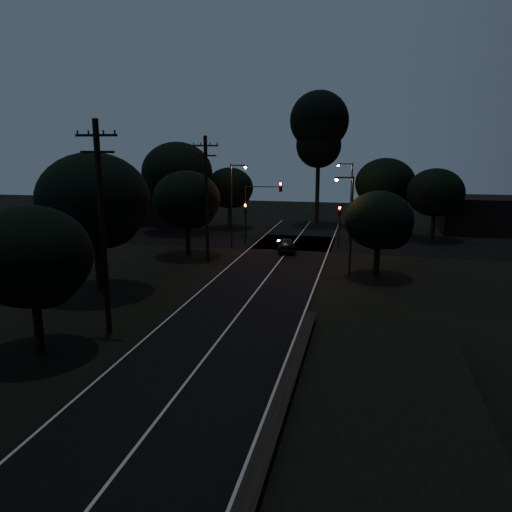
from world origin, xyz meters
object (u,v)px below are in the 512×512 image
at_px(streetlight_a, 233,200).
at_px(signal_right, 339,219).
at_px(signal_left, 246,216).
at_px(signal_mast, 262,202).
at_px(tall_pine, 319,129).
at_px(streetlight_c, 349,219).
at_px(car, 286,245).
at_px(utility_pole_mid, 102,226).
at_px(streetlight_b, 349,196).
at_px(utility_pole_far, 206,197).

bearing_deg(streetlight_a, signal_right, 11.34).
height_order(signal_left, streetlight_a, streetlight_a).
height_order(signal_right, signal_mast, signal_mast).
bearing_deg(signal_right, tall_pine, 103.49).
relative_size(streetlight_c, car, 1.91).
distance_m(signal_right, signal_mast, 7.66).
distance_m(utility_pole_mid, car, 23.72).
distance_m(streetlight_a, streetlight_c, 13.72).
height_order(signal_right, streetlight_a, streetlight_a).
bearing_deg(utility_pole_mid, signal_left, 86.79).
bearing_deg(utility_pole_mid, streetlight_b, 68.70).
bearing_deg(utility_pole_mid, signal_mast, 82.96).
relative_size(signal_left, signal_right, 1.00).
distance_m(signal_mast, streetlight_c, 13.28).
distance_m(tall_pine, signal_left, 18.32).
bearing_deg(tall_pine, utility_pole_mid, -99.93).
xyz_separation_m(signal_right, streetlight_c, (1.23, -9.99, 1.51)).
height_order(signal_left, streetlight_b, streetlight_b).
distance_m(tall_pine, signal_right, 17.81).
bearing_deg(streetlight_b, signal_mast, -154.01).
xyz_separation_m(signal_right, streetlight_b, (0.71, 4.01, 1.80)).
bearing_deg(streetlight_c, tall_pine, 100.93).
distance_m(utility_pole_far, signal_left, 8.53).
relative_size(signal_right, streetlight_a, 0.51).
height_order(utility_pole_far, signal_left, utility_pole_far).
relative_size(signal_right, car, 1.05).
height_order(signal_left, signal_right, same).
distance_m(tall_pine, streetlight_b, 13.77).
bearing_deg(signal_mast, car, -42.49).
xyz_separation_m(signal_right, car, (-4.69, -2.58, -2.17)).
distance_m(utility_pole_mid, signal_left, 25.19).
xyz_separation_m(utility_pole_far, tall_pine, (7.00, 23.00, 6.23)).
distance_m(utility_pole_far, signal_mast, 8.64).
bearing_deg(streetlight_a, streetlight_b, 29.48).
relative_size(tall_pine, signal_right, 3.96).
relative_size(streetlight_a, streetlight_b, 1.00).
distance_m(signal_right, streetlight_b, 4.45).
xyz_separation_m(streetlight_b, car, (-5.40, -6.59, -3.97)).
xyz_separation_m(utility_pole_far, car, (5.91, 5.41, -4.82)).
distance_m(utility_pole_far, tall_pine, 24.84).
distance_m(utility_pole_far, car, 9.35).
xyz_separation_m(utility_pole_far, signal_left, (1.40, 7.99, -2.65)).
xyz_separation_m(signal_right, streetlight_a, (-9.91, -1.99, 1.80)).
relative_size(utility_pole_mid, streetlight_a, 1.38).
bearing_deg(signal_right, streetlight_a, -168.66).
height_order(utility_pole_mid, streetlight_b, utility_pole_mid).
distance_m(utility_pole_far, signal_right, 13.53).
bearing_deg(utility_pole_mid, signal_right, 67.01).
bearing_deg(streetlight_b, tall_pine, 111.38).
xyz_separation_m(utility_pole_mid, utility_pole_far, (0.00, 17.00, -0.25)).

